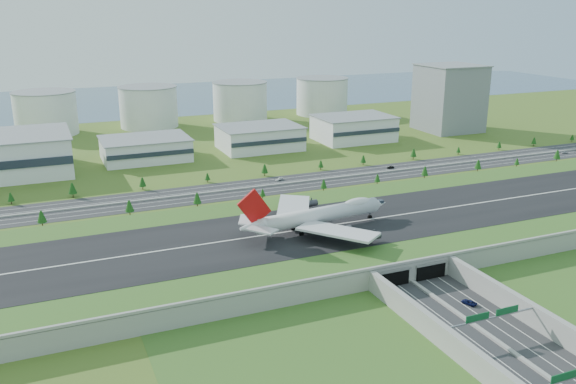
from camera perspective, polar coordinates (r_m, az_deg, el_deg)
name	(u,v)px	position (r m, az deg, el deg)	size (l,w,h in m)	color
ground	(351,239)	(284.76, 5.89, -4.38)	(1200.00, 1200.00, 0.00)	#425A1C
airfield_deck	(351,231)	(283.22, 5.92, -3.61)	(520.00, 100.00, 9.20)	gray
underpass_road	(500,335)	(210.25, 19.24, -12.48)	(38.80, 120.40, 8.00)	#28282B
sign_gantry_near	(492,318)	(211.40, 18.54, -11.15)	(38.70, 0.70, 9.80)	gray
north_expressway	(275,185)	(366.23, -1.20, 0.64)	(560.00, 36.00, 0.12)	#28282B
tree_row	(282,178)	(365.11, -0.53, 1.34)	(501.51, 48.74, 8.50)	#3D2819
hangar_mid_a	(145,149)	(438.01, -13.20, 3.94)	(58.00, 42.00, 15.00)	silver
hangar_mid_b	(259,138)	(458.92, -2.69, 5.09)	(58.00, 42.00, 17.00)	silver
hangar_mid_c	(353,128)	(491.37, 6.15, 5.94)	(58.00, 42.00, 19.00)	silver
office_tower	(449,98)	(544.14, 14.86, 8.48)	(46.00, 46.00, 55.00)	slate
fuel_tank_a	(46,113)	(548.60, -21.72, 6.84)	(50.00, 50.00, 35.00)	silver
fuel_tank_b	(149,107)	(556.51, -12.91, 7.75)	(50.00, 50.00, 35.00)	silver
fuel_tank_c	(240,101)	(576.97, -4.51, 8.45)	(50.00, 50.00, 35.00)	silver
fuel_tank_d	(322,96)	(608.72, 3.20, 8.92)	(50.00, 50.00, 35.00)	silver
bay_water	(153,99)	(730.68, -12.53, 8.54)	(1200.00, 260.00, 0.06)	#3C5874
boeing_747	(318,215)	(270.16, 2.78, -2.19)	(76.71, 72.15, 23.74)	silver
car_0	(444,328)	(214.53, 14.36, -12.19)	(1.66, 4.12, 1.40)	#B7B6BB
car_2	(469,302)	(233.27, 16.58, -9.86)	(2.62, 5.69, 1.58)	#0C123E
car_5	(390,167)	(409.23, 9.56, 2.30)	(1.71, 4.92, 1.62)	black
car_6	(564,152)	(489.13, 24.45, 3.40)	(2.32, 5.04, 1.40)	#B9BABF
car_7	(279,179)	(375.98, -0.84, 1.21)	(2.24, 5.52, 1.60)	silver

